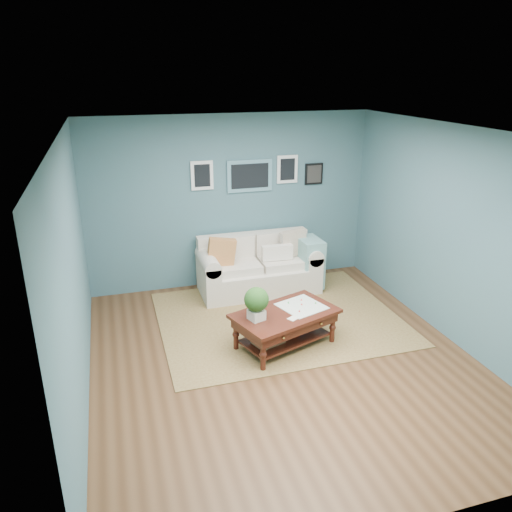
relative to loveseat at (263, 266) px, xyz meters
name	(u,v)px	position (x,y,z in m)	size (l,w,h in m)	color
room_shell	(284,253)	(-0.37, -1.97, 0.96)	(5.00, 5.02, 2.70)	brown
area_rug	(279,318)	(-0.09, -1.02, -0.39)	(3.30, 2.64, 0.01)	brown
loveseat	(263,266)	(0.00, 0.00, 0.00)	(1.89, 0.86, 0.97)	silver
coffee_table	(280,319)	(-0.32, -1.75, 0.00)	(1.45, 1.12, 0.89)	#37100F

